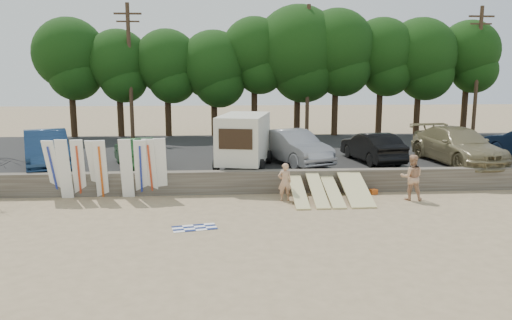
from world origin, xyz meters
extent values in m
plane|color=tan|center=(0.00, 0.00, 0.00)|extent=(120.00, 120.00, 0.00)
cube|color=#6B6356|center=(0.00, 3.00, 0.50)|extent=(44.00, 0.50, 1.00)
cube|color=#282828|center=(0.00, 10.50, 0.35)|extent=(44.00, 14.50, 0.70)
cylinder|color=#382616|center=(-14.36, 17.60, 2.65)|extent=(0.44, 0.44, 3.91)
sphere|color=#1A4112|center=(-14.36, 17.60, 6.47)|extent=(4.96, 4.96, 4.96)
cylinder|color=#382616|center=(-11.07, 17.56, 2.49)|extent=(0.44, 0.44, 3.57)
sphere|color=#1A4112|center=(-11.07, 17.56, 5.97)|extent=(4.41, 4.41, 4.41)
cylinder|color=#382616|center=(-7.73, 17.60, 2.48)|extent=(0.44, 0.44, 3.55)
sphere|color=#1A4112|center=(-7.73, 17.60, 5.95)|extent=(4.53, 4.53, 4.53)
cylinder|color=#382616|center=(-4.45, 17.60, 2.40)|extent=(0.44, 0.44, 3.39)
sphere|color=#1A4112|center=(-4.45, 17.60, 5.71)|extent=(4.88, 4.88, 4.88)
cylinder|color=#382616|center=(-1.57, 17.60, 2.76)|extent=(0.44, 0.44, 4.12)
sphere|color=#1A4112|center=(-1.57, 17.60, 6.78)|extent=(4.60, 4.60, 4.60)
cylinder|color=#382616|center=(1.54, 17.60, 2.76)|extent=(0.44, 0.44, 4.13)
sphere|color=#1A4112|center=(1.54, 17.60, 6.79)|extent=(6.25, 6.25, 6.25)
cylinder|color=#382616|center=(4.23, 17.27, 2.82)|extent=(0.44, 0.44, 4.24)
sphere|color=#1A4112|center=(4.23, 17.27, 6.96)|extent=(5.38, 5.38, 5.38)
cylinder|color=#382616|center=(7.61, 17.60, 2.72)|extent=(0.44, 0.44, 4.04)
sphere|color=#1A4112|center=(7.61, 17.60, 6.67)|extent=(4.84, 4.84, 4.84)
cylinder|color=#382616|center=(10.46, 17.60, 2.65)|extent=(0.44, 0.44, 3.91)
sphere|color=#1A4112|center=(10.46, 17.60, 6.48)|extent=(5.25, 5.25, 5.25)
cylinder|color=#382616|center=(14.05, 17.60, 2.74)|extent=(0.44, 0.44, 4.09)
sphere|color=#1A4112|center=(14.05, 17.60, 6.74)|extent=(4.41, 4.41, 4.41)
cylinder|color=#473321|center=(-10.00, 16.00, 5.20)|extent=(0.26, 0.26, 9.00)
cube|color=#473321|center=(-10.00, 16.00, 9.00)|extent=(1.80, 0.12, 0.12)
cube|color=#473321|center=(-10.00, 16.00, 8.50)|extent=(1.50, 0.10, 0.10)
cylinder|color=#473321|center=(2.00, 16.00, 5.20)|extent=(0.26, 0.26, 9.00)
cube|color=#473321|center=(2.00, 16.00, 9.00)|extent=(1.80, 0.12, 0.12)
cube|color=#473321|center=(2.00, 16.00, 8.50)|extent=(1.50, 0.10, 0.10)
cylinder|color=#473321|center=(14.00, 16.00, 5.20)|extent=(0.26, 0.26, 9.00)
cube|color=#473321|center=(14.00, 16.00, 9.00)|extent=(1.80, 0.12, 0.12)
cube|color=#473321|center=(14.00, 16.00, 8.50)|extent=(1.50, 0.10, 0.10)
cube|color=beige|center=(-2.88, 5.28, 2.15)|extent=(2.84, 4.35, 2.20)
cube|color=black|center=(-3.32, 3.31, 2.35)|extent=(1.47, 0.37, 0.90)
cylinder|color=black|center=(-4.19, 4.24, 1.03)|extent=(0.34, 0.69, 0.66)
cylinder|color=black|center=(-2.14, 3.78, 1.03)|extent=(0.34, 0.69, 0.66)
cylinder|color=black|center=(-3.62, 6.78, 1.03)|extent=(0.34, 0.69, 0.66)
cylinder|color=black|center=(-1.56, 6.32, 1.03)|extent=(0.34, 0.69, 0.66)
imported|color=navy|center=(-12.36, 6.01, 1.59)|extent=(3.71, 5.74, 1.79)
imported|color=#17401B|center=(-8.04, 5.86, 1.42)|extent=(2.96, 4.60, 1.43)
imported|color=gray|center=(-0.34, 6.30, 1.54)|extent=(3.64, 5.36, 1.67)
imported|color=black|center=(3.73, 6.35, 1.46)|extent=(2.32, 4.79, 1.51)
imported|color=#837853|center=(7.91, 5.70, 1.59)|extent=(3.23, 6.42, 1.79)
cube|color=white|center=(-10.94, 2.57, 1.26)|extent=(0.62, 0.84, 2.52)
cube|color=white|center=(-10.44, 2.41, 1.28)|extent=(0.50, 0.58, 2.56)
cube|color=white|center=(-9.90, 2.55, 1.27)|extent=(0.60, 0.76, 2.54)
cube|color=white|center=(-9.23, 2.59, 1.25)|extent=(0.57, 0.86, 2.50)
cube|color=white|center=(-8.96, 2.46, 1.26)|extent=(0.58, 0.80, 2.52)
cube|color=white|center=(-7.90, 2.39, 1.28)|extent=(0.51, 0.62, 2.55)
cube|color=white|center=(-7.33, 2.51, 1.25)|extent=(0.60, 0.86, 2.51)
cube|color=white|center=(-6.94, 2.56, 1.27)|extent=(0.57, 0.73, 2.54)
cube|color=white|center=(-6.52, 2.60, 1.28)|extent=(0.51, 0.60, 2.56)
cube|color=#D6C887|center=(-0.81, 1.51, 0.44)|extent=(0.56, 2.91, 0.89)
cube|color=#D6C887|center=(-0.02, 1.52, 0.49)|extent=(0.56, 2.88, 0.97)
cube|color=#D6C887|center=(0.62, 1.56, 0.42)|extent=(0.56, 2.92, 0.84)
cube|color=#D6C887|center=(1.37, 1.55, 0.50)|extent=(0.56, 2.87, 1.00)
cube|color=#D6C887|center=(1.82, 1.56, 0.50)|extent=(0.56, 2.87, 1.00)
imported|color=tan|center=(-1.35, 1.61, 0.79)|extent=(0.61, 0.43, 1.58)
imported|color=tan|center=(3.91, 1.37, 0.95)|extent=(1.05, 0.90, 1.90)
cube|color=#268B4E|center=(1.66, 2.23, 0.16)|extent=(0.46, 0.41, 0.32)
cube|color=#C45217|center=(2.64, 2.40, 0.11)|extent=(0.36, 0.33, 0.22)
plane|color=white|center=(-4.88, -1.84, 0.01)|extent=(1.78, 1.78, 0.00)
camera|label=1|loc=(-3.90, -18.31, 5.28)|focal=35.00mm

